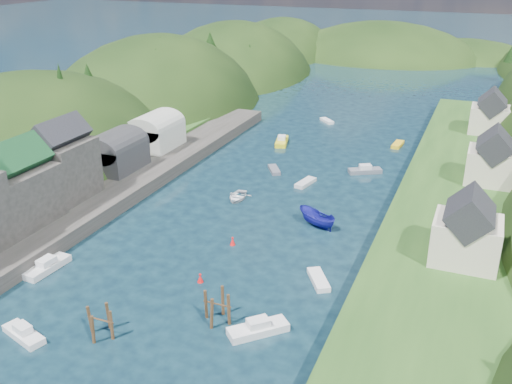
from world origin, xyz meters
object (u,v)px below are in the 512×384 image
at_px(piling_cluster_near, 101,325).
at_px(channel_buoy_near, 200,278).
at_px(channel_buoy_far, 233,241).
at_px(piling_cluster_far, 217,309).

bearing_deg(piling_cluster_near, channel_buoy_near, 70.65).
xyz_separation_m(piling_cluster_near, channel_buoy_near, (4.23, 12.05, -0.73)).
distance_m(channel_buoy_near, channel_buoy_far, 9.32).
distance_m(piling_cluster_near, channel_buoy_near, 12.80).
bearing_deg(channel_buoy_near, piling_cluster_far, -49.54).
distance_m(piling_cluster_near, channel_buoy_far, 21.74).
bearing_deg(channel_buoy_near, piling_cluster_near, -109.35).
distance_m(piling_cluster_far, channel_buoy_near, 7.65).
height_order(channel_buoy_near, channel_buoy_far, same).
bearing_deg(piling_cluster_far, channel_buoy_near, 130.46).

